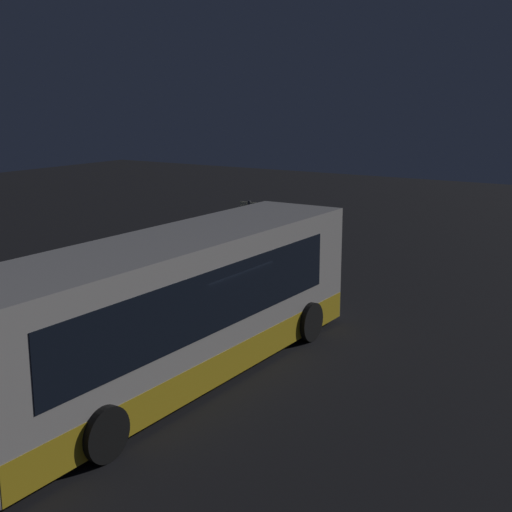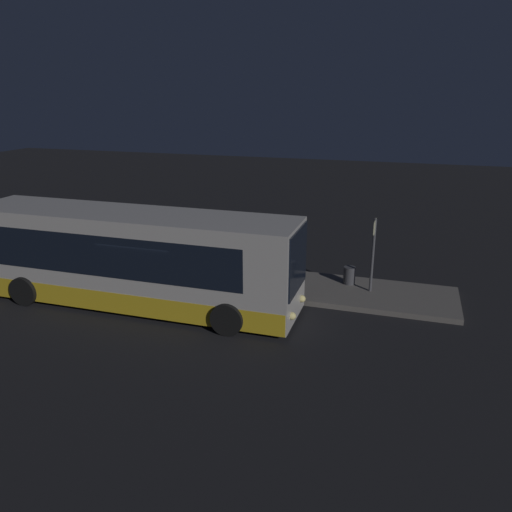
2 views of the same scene
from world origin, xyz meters
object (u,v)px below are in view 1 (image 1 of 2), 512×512
Objects in this scene: bus_lead at (174,311)px; passenger_waiting at (125,307)px; passenger_boarding at (176,289)px; suitcase at (117,325)px; passenger_with_bags at (156,270)px; trash_bin at (223,273)px; sign_post at (249,230)px.

bus_lead reaches higher than passenger_waiting.
suitcase is at bearing 11.24° from passenger_boarding.
passenger_boarding is 1.93m from suitcase.
passenger_with_bags is 1.84× the size of suitcase.
passenger_waiting is 1.04× the size of passenger_with_bags.
passenger_with_bags is at bearing 170.68° from trash_bin.
passenger_boarding is at bearing 38.59° from bus_lead.
passenger_boarding is (2.69, 2.15, -0.45)m from bus_lead.
passenger_boarding is 0.67× the size of sign_post.
trash_bin is (6.04, 1.00, -0.03)m from suitcase.
passenger_waiting is at bearing -116.32° from suitcase.
bus_lead is at bearing -158.16° from sign_post.
bus_lead is 12.13× the size of suitcase.
bus_lead is 4.35× the size of sign_post.
bus_lead is 5.85m from passenger_with_bags.
passenger_waiting is 1.92× the size of suitcase.
passenger_with_bags reaches higher than trash_bin.
passenger_waiting reaches higher than suitcase.
sign_post reaches higher than passenger_waiting.
passenger_with_bags is at bearing 165.07° from sign_post.
passenger_with_bags is at bearing -133.15° from passenger_waiting.
passenger_with_bags is (3.48, 1.99, -0.06)m from passenger_waiting.
sign_post is (6.86, 0.49, 1.31)m from suitcase.
passenger_boarding reaches higher than suitcase.
passenger_waiting reaches higher than passenger_with_bags.
bus_lead is at bearing 65.21° from passenger_boarding.
passenger_boarding is 1.87× the size of suitcase.
passenger_with_bags is (1.46, 1.95, -0.02)m from passenger_boarding.
passenger_waiting is at bearing 72.39° from bus_lead.
passenger_waiting is 2.83× the size of trash_bin.
passenger_waiting is 0.69× the size of sign_post.
suitcase is at bearing -170.60° from trash_bin.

